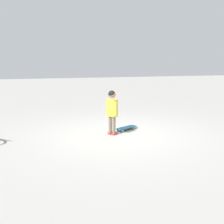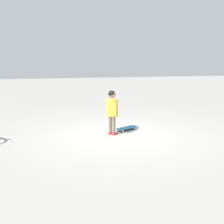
# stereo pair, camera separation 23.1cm
# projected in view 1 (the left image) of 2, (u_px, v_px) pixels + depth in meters

# --- Properties ---
(ground_plane) EXTENTS (50.00, 50.00, 0.00)m
(ground_plane) POSITION_uv_depth(u_px,v_px,m) (119.00, 135.00, 6.43)
(ground_plane) COLOR gray
(child_person) EXTENTS (0.41, 0.26, 1.06)m
(child_person) POSITION_uv_depth(u_px,v_px,m) (112.00, 108.00, 6.30)
(child_person) COLOR brown
(child_person) RESTS_ON ground
(skateboard) EXTENTS (0.44, 0.64, 0.07)m
(skateboard) POSITION_uv_depth(u_px,v_px,m) (126.00, 128.00, 6.85)
(skateboard) COLOR teal
(skateboard) RESTS_ON ground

